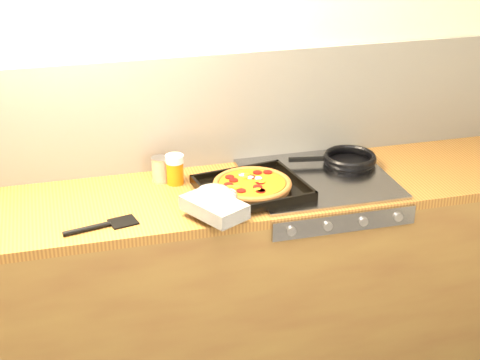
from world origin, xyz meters
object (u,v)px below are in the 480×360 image
object	(u,v)px
frying_pan	(348,159)
tomato_can	(161,169)
pizza_on_tray	(241,191)
juice_glass	(175,169)

from	to	relation	value
frying_pan	tomato_can	bearing A→B (deg)	175.15
frying_pan	tomato_can	world-z (taller)	tomato_can
pizza_on_tray	tomato_can	bearing A→B (deg)	135.78
frying_pan	tomato_can	distance (m)	0.83
juice_glass	frying_pan	bearing A→B (deg)	-2.32
frying_pan	pizza_on_tray	bearing A→B (deg)	-159.78
tomato_can	juice_glass	xyz separation A→B (m)	(0.05, -0.04, 0.01)
pizza_on_tray	tomato_can	xyz separation A→B (m)	(-0.28, 0.27, 0.01)
pizza_on_tray	tomato_can	distance (m)	0.39
tomato_can	juice_glass	world-z (taller)	juice_glass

